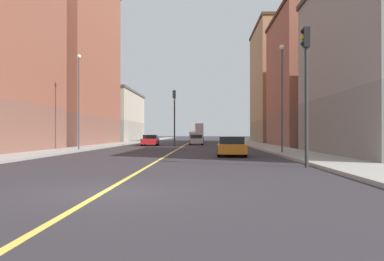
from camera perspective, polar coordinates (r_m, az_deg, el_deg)
name	(u,v)px	position (r m, az deg, el deg)	size (l,w,h in m)	color
ground_plane	(104,192)	(11.32, -11.78, -8.14)	(400.00, 400.00, 0.00)	#302C30
sidewalk_left	(251,143)	(60.27, 8.02, -1.74)	(3.17, 168.00, 0.15)	#9E9B93
sidewalk_right	(123,143)	(61.06, -9.30, -1.72)	(3.17, 168.00, 0.15)	#9E9B93
lane_center_stripe	(187,144)	(59.98, -0.70, -1.82)	(0.16, 154.00, 0.01)	#E5D14C
building_left_mid	(329,80)	(50.99, 17.95, 6.48)	(12.27, 15.66, 15.17)	brown
building_left_far	(293,85)	(70.29, 13.44, 6.04)	(12.27, 17.42, 18.70)	#8F6B4F
building_right_midblock	(58,58)	(58.94, -17.61, 9.35)	(12.27, 22.66, 22.89)	brown
building_right_distant	(104,116)	(82.67, -11.72, 1.89)	(12.27, 23.30, 9.52)	#9D9688
traffic_light_left_near	(306,77)	(19.73, 15.12, 6.96)	(0.40, 0.32, 6.28)	#2D2D2D
traffic_light_median_far	(174,110)	(48.35, -2.40, 2.73)	(0.40, 0.32, 6.44)	#2D2D2D
street_lamp_left_near	(282,88)	(31.29, 12.03, 5.65)	(0.36, 0.36, 7.77)	#4C4C51
street_lamp_right_near	(79,93)	(37.42, -15.00, 4.95)	(0.36, 0.36, 8.11)	#4C4C51
car_orange	(232,147)	(28.30, 5.38, -2.18)	(2.02, 4.50, 1.30)	orange
car_silver	(196,140)	(55.72, 0.57, -1.26)	(1.90, 4.52, 1.33)	silver
car_red	(150,140)	(51.35, -5.64, -1.34)	(1.91, 4.11, 1.33)	red
box_truck	(197,133)	(68.85, 0.63, -0.27)	(2.30, 6.87, 3.06)	maroon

